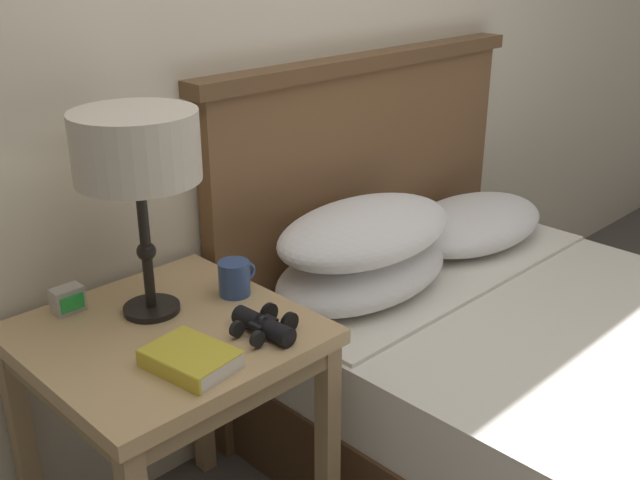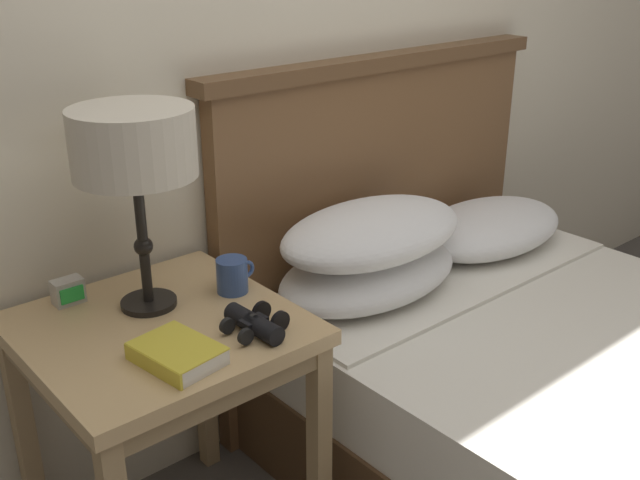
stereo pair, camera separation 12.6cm
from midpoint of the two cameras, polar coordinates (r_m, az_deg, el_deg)
wall_back at (r=2.09m, az=-3.47°, el=17.41°), size 8.00×0.06×2.60m
nightstand at (r=1.75m, az=-9.92°, el=-8.84°), size 0.58×0.58×0.67m
bed at (r=2.18m, az=22.49°, el=-12.43°), size 1.34×2.01×1.14m
table_lamp at (r=1.65m, az=-11.89°, el=6.82°), size 0.27×0.27×0.47m
book_on_nightstand at (r=1.55m, az=-8.57°, el=-8.62°), size 0.15×0.19×0.04m
binoculars_pair at (r=1.64m, az=-2.81°, el=-6.40°), size 0.14×0.16×0.05m
coffee_mug at (r=1.81m, az=-4.70°, el=-2.73°), size 0.10×0.08×0.08m
alarm_clock at (r=1.83m, az=-16.79°, el=-3.80°), size 0.07×0.05×0.06m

